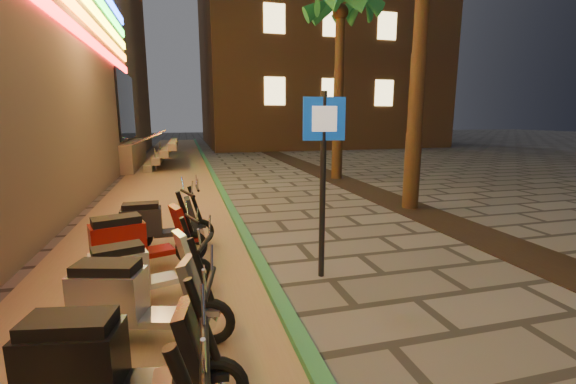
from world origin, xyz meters
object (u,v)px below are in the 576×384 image
object	(u,v)px
pedestrian_sign	(323,160)
scooter_9	(156,223)
scooter_6	(134,299)
scooter_5	(109,363)
scooter_8	(137,241)
scooter_7	(140,270)

from	to	relation	value
pedestrian_sign	scooter_9	bearing A→B (deg)	149.63
scooter_6	pedestrian_sign	bearing A→B (deg)	41.11
scooter_5	scooter_8	size ratio (longest dim) A/B	0.98
scooter_8	scooter_9	world-z (taller)	scooter_8
pedestrian_sign	scooter_5	bearing A→B (deg)	-130.81
scooter_6	scooter_7	distance (m)	0.88
scooter_5	scooter_7	world-z (taller)	scooter_5
scooter_8	pedestrian_sign	bearing A→B (deg)	-34.36
pedestrian_sign	scooter_6	world-z (taller)	pedestrian_sign
scooter_5	scooter_8	bearing A→B (deg)	102.65
scooter_5	scooter_7	size ratio (longest dim) A/B	1.11
scooter_6	scooter_8	size ratio (longest dim) A/B	0.96
scooter_5	scooter_9	size ratio (longest dim) A/B	1.05
scooter_5	scooter_7	bearing A→B (deg)	99.96
scooter_9	scooter_5	bearing A→B (deg)	-93.01
scooter_6	scooter_5	bearing A→B (deg)	-76.60
pedestrian_sign	scooter_7	size ratio (longest dim) A/B	1.79
scooter_7	scooter_9	world-z (taller)	scooter_9
pedestrian_sign	scooter_7	bearing A→B (deg)	-166.56
scooter_6	scooter_9	size ratio (longest dim) A/B	1.03
scooter_6	scooter_9	world-z (taller)	scooter_6
pedestrian_sign	scooter_5	distance (m)	3.54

